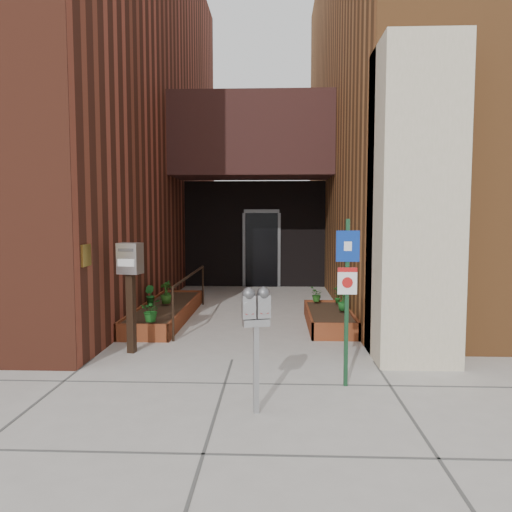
# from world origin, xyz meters

# --- Properties ---
(ground) EXTENTS (80.00, 80.00, 0.00)m
(ground) POSITION_xyz_m (0.00, 0.00, 0.00)
(ground) COLOR #9E9991
(ground) RESTS_ON ground
(architecture) EXTENTS (20.00, 14.60, 10.00)m
(architecture) POSITION_xyz_m (-0.18, 6.89, 4.98)
(architecture) COLOR maroon
(architecture) RESTS_ON ground
(planter_left) EXTENTS (0.90, 3.60, 0.30)m
(planter_left) POSITION_xyz_m (-1.55, 2.70, 0.13)
(planter_left) COLOR brown
(planter_left) RESTS_ON ground
(planter_right) EXTENTS (0.80, 2.20, 0.30)m
(planter_right) POSITION_xyz_m (1.60, 2.20, 0.13)
(planter_right) COLOR brown
(planter_right) RESTS_ON ground
(handrail) EXTENTS (0.04, 3.34, 0.90)m
(handrail) POSITION_xyz_m (-1.05, 2.65, 0.75)
(handrail) COLOR black
(handrail) RESTS_ON ground
(parking_meter) EXTENTS (0.31, 0.18, 1.32)m
(parking_meter) POSITION_xyz_m (0.42, -1.87, 1.02)
(parking_meter) COLOR #939496
(parking_meter) RESTS_ON ground
(sign_post) EXTENTS (0.27, 0.07, 2.01)m
(sign_post) POSITION_xyz_m (1.46, -1.02, 1.23)
(sign_post) COLOR #153C21
(sign_post) RESTS_ON ground
(payment_dropbox) EXTENTS (0.37, 0.30, 1.64)m
(payment_dropbox) POSITION_xyz_m (-1.53, 0.32, 1.18)
(payment_dropbox) COLOR black
(payment_dropbox) RESTS_ON ground
(shrub_left_a) EXTENTS (0.41, 0.41, 0.38)m
(shrub_left_a) POSITION_xyz_m (-1.43, 1.10, 0.49)
(shrub_left_a) COLOR #1A5E1D
(shrub_left_a) RESTS_ON planter_left
(shrub_left_b) EXTENTS (0.29, 0.29, 0.38)m
(shrub_left_b) POSITION_xyz_m (-1.85, 2.64, 0.49)
(shrub_left_b) COLOR #17531B
(shrub_left_b) RESTS_ON planter_left
(shrub_left_c) EXTENTS (0.26, 0.26, 0.41)m
(shrub_left_c) POSITION_xyz_m (-1.56, 2.78, 0.50)
(shrub_left_c) COLOR #285B1A
(shrub_left_c) RESTS_ON planter_left
(shrub_left_d) EXTENTS (0.28, 0.28, 0.37)m
(shrub_left_d) POSITION_xyz_m (-1.68, 3.40, 0.49)
(shrub_left_d) COLOR #1C5B1A
(shrub_left_d) RESTS_ON planter_left
(shrub_right_a) EXTENTS (0.27, 0.27, 0.37)m
(shrub_right_a) POSITION_xyz_m (1.85, 2.19, 0.48)
(shrub_right_a) COLOR #18541C
(shrub_right_a) RESTS_ON planter_right
(shrub_right_b) EXTENTS (0.24, 0.24, 0.35)m
(shrub_right_b) POSITION_xyz_m (1.85, 2.95, 0.47)
(shrub_right_b) COLOR #185618
(shrub_right_b) RESTS_ON planter_right
(shrub_right_c) EXTENTS (0.34, 0.34, 0.30)m
(shrub_right_c) POSITION_xyz_m (1.44, 3.10, 0.45)
(shrub_right_c) COLOR #225919
(shrub_right_c) RESTS_ON planter_right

